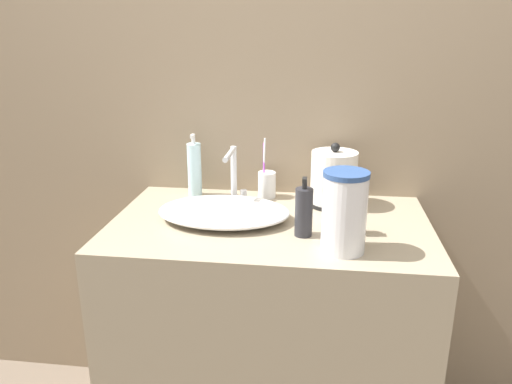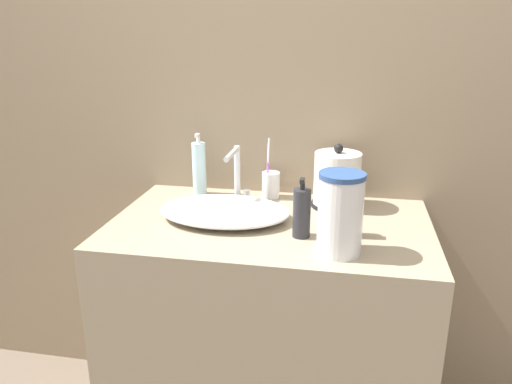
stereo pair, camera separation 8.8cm
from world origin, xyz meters
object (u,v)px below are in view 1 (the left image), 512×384
object	(u,v)px
toothbrush_cup	(267,184)
water_pitcher	(344,212)
electric_kettle	(334,180)
lotion_bottle	(195,169)
mouthwash_bottle	(352,216)
shampoo_bottle	(304,212)
faucet	(234,171)

from	to	relation	value
toothbrush_cup	water_pitcher	world-z (taller)	water_pitcher
electric_kettle	lotion_bottle	bearing A→B (deg)	175.53
water_pitcher	lotion_bottle	bearing A→B (deg)	141.29
electric_kettle	mouthwash_bottle	bearing A→B (deg)	-78.67
lotion_bottle	shampoo_bottle	size ratio (longest dim) A/B	1.26
toothbrush_cup	water_pitcher	size ratio (longest dim) A/B	0.95
faucet	lotion_bottle	world-z (taller)	lotion_bottle
toothbrush_cup	lotion_bottle	world-z (taller)	lotion_bottle
electric_kettle	lotion_bottle	xyz separation A→B (m)	(-0.51, 0.04, 0.01)
faucet	lotion_bottle	distance (m)	0.17
shampoo_bottle	water_pitcher	size ratio (longest dim) A/B	0.79
lotion_bottle	shampoo_bottle	world-z (taller)	lotion_bottle
faucet	toothbrush_cup	xyz separation A→B (m)	(0.11, 0.07, -0.07)
shampoo_bottle	lotion_bottle	bearing A→B (deg)	141.56
electric_kettle	lotion_bottle	distance (m)	0.51
toothbrush_cup	shampoo_bottle	xyz separation A→B (m)	(0.15, -0.34, 0.03)
electric_kettle	shampoo_bottle	world-z (taller)	electric_kettle
mouthwash_bottle	water_pitcher	bearing A→B (deg)	-103.26
electric_kettle	mouthwash_bottle	size ratio (longest dim) A/B	1.59
faucet	electric_kettle	world-z (taller)	electric_kettle
electric_kettle	mouthwash_bottle	distance (m)	0.26
faucet	water_pitcher	size ratio (longest dim) A/B	0.86
lotion_bottle	water_pitcher	distance (m)	0.68
toothbrush_cup	mouthwash_bottle	world-z (taller)	toothbrush_cup
faucet	shampoo_bottle	size ratio (longest dim) A/B	1.09
mouthwash_bottle	lotion_bottle	bearing A→B (deg)	152.14
shampoo_bottle	water_pitcher	distance (m)	0.15
shampoo_bottle	mouthwash_bottle	world-z (taller)	shampoo_bottle
electric_kettle	water_pitcher	bearing A→B (deg)	-86.86
mouthwash_bottle	water_pitcher	world-z (taller)	water_pitcher
faucet	mouthwash_bottle	bearing A→B (deg)	-30.38
electric_kettle	shampoo_bottle	bearing A→B (deg)	-107.74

